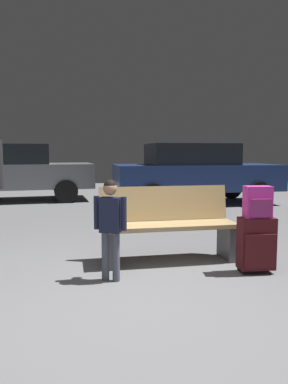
# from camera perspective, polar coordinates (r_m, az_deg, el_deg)

# --- Properties ---
(ground_plane) EXTENTS (18.00, 18.00, 0.10)m
(ground_plane) POSITION_cam_1_polar(r_m,az_deg,el_deg) (7.10, -5.09, -4.99)
(ground_plane) COLOR slate
(bench) EXTENTS (1.63, 0.63, 0.89)m
(bench) POSITION_cam_1_polar(r_m,az_deg,el_deg) (4.57, 3.58, -4.86)
(bench) COLOR tan
(bench) RESTS_ON ground_plane
(suitcase) EXTENTS (0.38, 0.24, 0.60)m
(suitcase) POSITION_cam_1_polar(r_m,az_deg,el_deg) (4.31, 16.54, -7.44)
(suitcase) COLOR #471419
(suitcase) RESTS_ON ground_plane
(backpack_bright) EXTENTS (0.29, 0.20, 0.34)m
(backpack_bright) POSITION_cam_1_polar(r_m,az_deg,el_deg) (4.22, 16.73, -1.49)
(backpack_bright) COLOR #D833A5
(backpack_bright) RESTS_ON suitcase
(child) EXTENTS (0.33, 0.25, 1.03)m
(child) POSITION_cam_1_polar(r_m,az_deg,el_deg) (3.83, -5.08, -4.07)
(child) COLOR #4C5160
(child) RESTS_ON ground_plane
(parked_car_far) EXTENTS (4.28, 2.20, 1.51)m
(parked_car_far) POSITION_cam_1_polar(r_m,az_deg,el_deg) (10.72, -19.10, 3.03)
(parked_car_far) COLOR slate
(parked_car_far) RESTS_ON ground_plane
(parked_car_near) EXTENTS (4.19, 1.97, 1.51)m
(parked_car_near) POSITION_cam_1_polar(r_m,az_deg,el_deg) (9.70, 7.58, 3.03)
(parked_car_near) COLOR navy
(parked_car_near) RESTS_ON ground_plane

